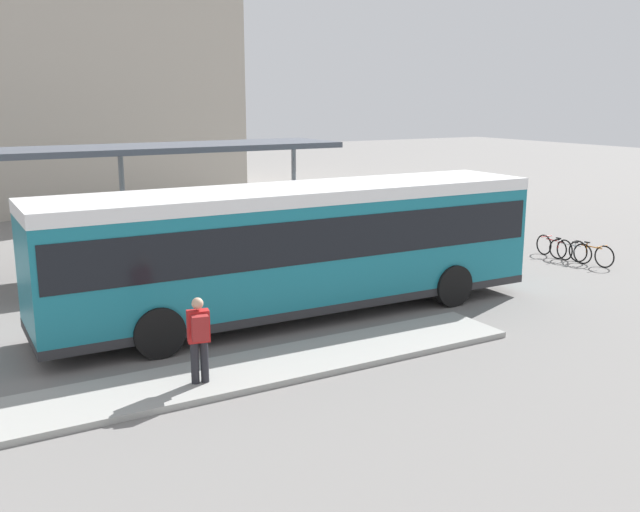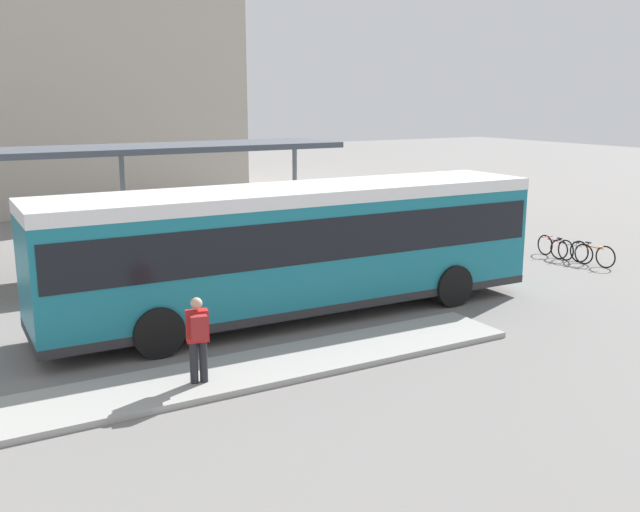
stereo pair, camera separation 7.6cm
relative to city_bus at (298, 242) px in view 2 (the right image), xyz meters
The scene contains 10 objects.
ground_plane 1.86m from the city_bus, behind, with size 120.00×120.00×0.00m, color slate.
curb_island 3.97m from the city_bus, 125.42° to the right, with size 10.60×1.80×0.12m.
city_bus is the anchor object (origin of this frame).
pedestrian_waiting 4.94m from the city_bus, 139.90° to the right, with size 0.43×0.47×1.62m.
bicycle_orange 10.82m from the city_bus, ahead, with size 0.48×1.69×0.73m.
bicycle_white 10.67m from the city_bus, ahead, with size 0.48×1.58×0.69m.
bicycle_red 10.74m from the city_bus, ahead, with size 0.48×1.65×0.71m.
station_shelter 7.52m from the city_bus, 109.10° to the left, with size 13.94×3.00×3.82m.
potted_planter_near_shelter 4.48m from the city_bus, 100.78° to the left, with size 1.03×1.03×1.39m.
potted_planter_far_side 7.15m from the city_bus, 137.97° to the left, with size 0.77×0.77×1.30m.
Camera 2 is at (-7.88, -14.91, 5.26)m, focal length 40.00 mm.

